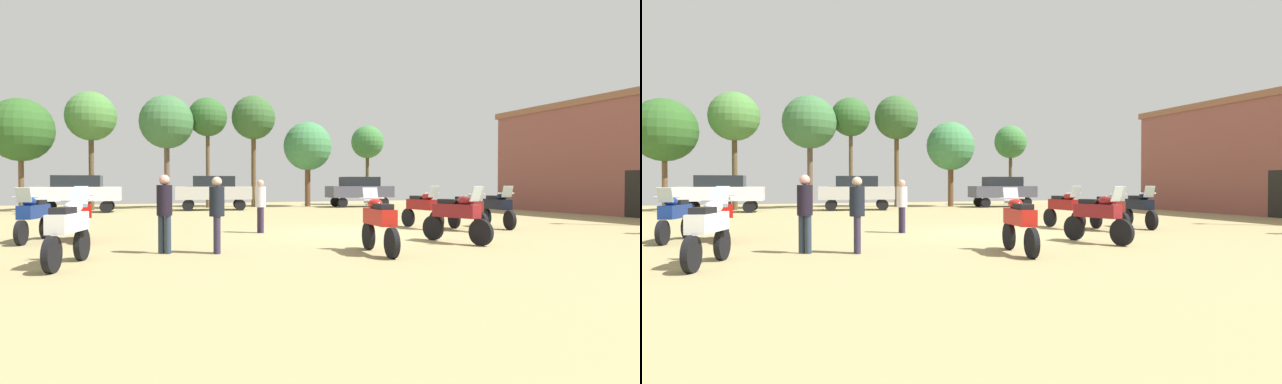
% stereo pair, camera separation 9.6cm
% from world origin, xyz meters
% --- Properties ---
extents(ground_plane, '(44.00, 52.00, 0.02)m').
position_xyz_m(ground_plane, '(0.00, 0.00, 0.01)').
color(ground_plane, '#998A5B').
extents(motorcycle_2, '(0.66, 2.17, 1.50)m').
position_xyz_m(motorcycle_2, '(-7.79, 0.65, 0.76)').
color(motorcycle_2, black).
rests_on(motorcycle_2, ground).
extents(motorcycle_3, '(0.63, 2.24, 1.50)m').
position_xyz_m(motorcycle_3, '(2.99, 0.75, 0.76)').
color(motorcycle_3, black).
rests_on(motorcycle_3, ground).
extents(motorcycle_4, '(0.82, 2.20, 1.51)m').
position_xyz_m(motorcycle_4, '(1.61, -3.23, 0.76)').
color(motorcycle_4, black).
rests_on(motorcycle_4, ground).
extents(motorcycle_5, '(0.62, 2.12, 1.49)m').
position_xyz_m(motorcycle_5, '(-1.24, -4.32, 0.75)').
color(motorcycle_5, black).
rests_on(motorcycle_5, ground).
extents(motorcycle_7, '(0.62, 2.24, 1.48)m').
position_xyz_m(motorcycle_7, '(4.04, -0.39, 0.75)').
color(motorcycle_7, black).
rests_on(motorcycle_7, ground).
extents(motorcycle_8, '(0.70, 2.29, 1.49)m').
position_xyz_m(motorcycle_8, '(5.65, 0.08, 0.76)').
color(motorcycle_8, black).
rests_on(motorcycle_8, ground).
extents(motorcycle_9, '(0.74, 2.11, 1.49)m').
position_xyz_m(motorcycle_9, '(-7.60, -3.83, 0.75)').
color(motorcycle_9, black).
rests_on(motorcycle_9, ground).
extents(motorcycle_10, '(0.72, 2.21, 1.48)m').
position_xyz_m(motorcycle_10, '(-9.02, 0.84, 0.75)').
color(motorcycle_10, black).
rests_on(motorcycle_10, ground).
extents(car_1, '(4.49, 2.31, 2.00)m').
position_xyz_m(car_1, '(-2.22, 15.16, 1.19)').
color(car_1, black).
rests_on(car_1, ground).
extents(car_2, '(4.36, 1.95, 2.00)m').
position_xyz_m(car_2, '(7.52, 16.03, 1.19)').
color(car_2, black).
rests_on(car_2, ground).
extents(car_3, '(4.35, 1.92, 2.00)m').
position_xyz_m(car_3, '(-9.44, 15.12, 1.19)').
color(car_3, black).
rests_on(car_3, ground).
extents(person_1, '(0.35, 0.35, 1.74)m').
position_xyz_m(person_1, '(-4.68, -3.07, 1.03)').
color(person_1, '#2E283F').
rests_on(person_1, ground).
extents(person_2, '(0.41, 0.41, 1.70)m').
position_xyz_m(person_2, '(-2.69, 1.17, 1.01)').
color(person_2, '#302743').
rests_on(person_2, ground).
extents(person_3, '(0.48, 0.48, 1.78)m').
position_xyz_m(person_3, '(-5.79, -2.69, 1.06)').
color(person_3, '#273242').
rests_on(person_3, ground).
extents(tree_1, '(3.27, 3.27, 5.73)m').
position_xyz_m(tree_1, '(4.40, 17.64, 4.08)').
color(tree_1, brown).
rests_on(tree_1, ground).
extents(tree_2, '(3.49, 3.49, 6.28)m').
position_xyz_m(tree_2, '(-12.49, 17.15, 4.54)').
color(tree_2, brown).
rests_on(tree_2, ground).
extents(tree_3, '(2.39, 2.39, 5.79)m').
position_xyz_m(tree_3, '(9.35, 18.67, 4.57)').
color(tree_3, brown).
rests_on(tree_3, ground).
extents(tree_4, '(2.88, 2.88, 6.96)m').
position_xyz_m(tree_4, '(-8.99, 17.77, 5.49)').
color(tree_4, '#4E4026').
rests_on(tree_4, ground).
extents(tree_5, '(2.90, 2.90, 7.41)m').
position_xyz_m(tree_5, '(0.85, 18.39, 5.91)').
color(tree_5, brown).
rests_on(tree_5, ground).
extents(tree_7, '(3.30, 3.30, 7.03)m').
position_xyz_m(tree_7, '(-4.72, 17.97, 5.36)').
color(tree_7, brown).
rests_on(tree_7, ground).
extents(tree_8, '(2.50, 2.50, 7.12)m').
position_xyz_m(tree_8, '(-2.15, 18.43, 5.82)').
color(tree_8, brown).
rests_on(tree_8, ground).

